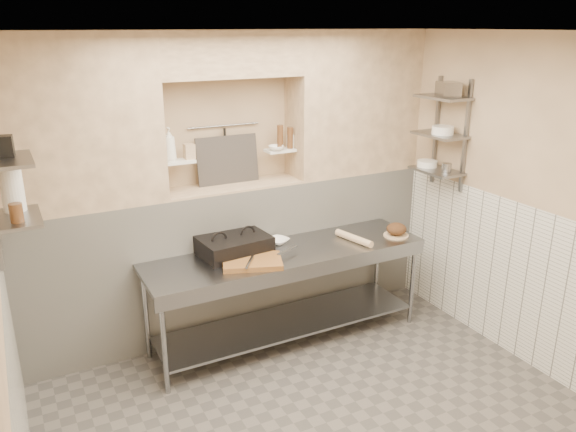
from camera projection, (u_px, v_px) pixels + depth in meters
floor at (326, 428)px, 4.23m from camera, size 4.00×3.90×0.10m
ceiling at (337, 22)px, 3.30m from camera, size 4.00×3.90×0.10m
wall_right at (541, 207)px, 4.66m from camera, size 0.10×3.90×2.80m
wall_back at (223, 181)px, 5.44m from camera, size 4.00×0.10×2.80m
backwall_lower at (235, 256)px, 5.46m from camera, size 4.00×0.40×1.40m
alcove_sill at (232, 186)px, 5.23m from camera, size 1.30×0.40×0.02m
backwall_pillar_left at (74, 123)px, 4.43m from camera, size 1.35×0.40×1.40m
backwall_pillar_right at (354, 103)px, 5.59m from camera, size 1.35×0.40×1.40m
backwall_header at (228, 54)px, 4.85m from camera, size 1.30×0.40×0.40m
wainscot_left at (23, 430)px, 3.12m from camera, size 0.02×3.90×1.40m
wainscot_right at (525, 285)px, 4.86m from camera, size 0.02×3.90×1.40m
alcove_shelf_left at (178, 161)px, 4.92m from camera, size 0.28×0.16×0.02m
alcove_shelf_right at (280, 150)px, 5.36m from camera, size 0.28×0.16×0.02m
utensil_rail at (224, 126)px, 5.20m from camera, size 0.70×0.02×0.02m
hanging_steel at (225, 144)px, 5.24m from camera, size 0.02×0.02×0.30m
splash_panel at (228, 160)px, 5.24m from camera, size 0.60×0.08×0.45m
wall_shelf_left_lower at (17, 218)px, 3.78m from camera, size 0.30×0.50×0.02m
wall_shelf_left_upper at (7, 160)px, 3.65m from camera, size 0.30×0.50×0.03m
shelf_rail_right_a at (436, 130)px, 5.53m from camera, size 0.03×0.03×1.05m
shelf_rail_right_b at (466, 137)px, 5.20m from camera, size 0.03×0.03×1.05m
wall_shelf_right_lower at (436, 171)px, 5.42m from camera, size 0.30×0.50×0.02m
wall_shelf_right_mid at (440, 135)px, 5.31m from camera, size 0.30×0.50×0.02m
wall_shelf_right_upper at (443, 97)px, 5.19m from camera, size 0.30×0.50×0.03m
prep_table at (288, 278)px, 5.13m from camera, size 2.60×0.70×0.90m
panini_press at (234, 245)px, 4.98m from camera, size 0.63×0.49×0.16m
cutting_board at (252, 262)px, 4.78m from camera, size 0.59×0.50×0.04m
knife_blade at (287, 250)px, 4.96m from camera, size 0.26×0.14×0.01m
tongs at (250, 262)px, 4.69m from camera, size 0.17×0.22×0.02m
mixing_bowl at (278, 241)px, 5.24m from camera, size 0.26×0.26×0.05m
rolling_pin at (354, 238)px, 5.28m from camera, size 0.16×0.44×0.07m
bread_board at (396, 235)px, 5.43m from camera, size 0.24×0.24×0.01m
bread_loaf at (396, 229)px, 5.41m from camera, size 0.19×0.19×0.12m
bottle_soap at (169, 144)px, 4.83m from camera, size 0.12×0.13×0.29m
jar_alcove at (189, 151)px, 4.94m from camera, size 0.09×0.09×0.13m
bowl_alcove at (276, 148)px, 5.29m from camera, size 0.17×0.17×0.05m
condiment_a at (290, 138)px, 5.35m from camera, size 0.06×0.06×0.20m
condiment_b at (280, 137)px, 5.32m from camera, size 0.06×0.06×0.23m
condiment_c at (290, 141)px, 5.40m from camera, size 0.07×0.07×0.13m
jug_left at (12, 190)px, 3.85m from camera, size 0.15×0.15×0.30m
jar_left at (16, 213)px, 3.65m from camera, size 0.08×0.08×0.13m
box_left_upper at (5, 146)px, 3.67m from camera, size 0.11×0.11×0.14m
bowl_right at (427, 164)px, 5.52m from camera, size 0.19×0.19×0.06m
canister_right at (447, 168)px, 5.29m from camera, size 0.09×0.09×0.09m
bowl_right_mid at (443, 130)px, 5.26m from camera, size 0.20×0.20×0.08m
basket_right at (448, 89)px, 5.12m from camera, size 0.23×0.25×0.13m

